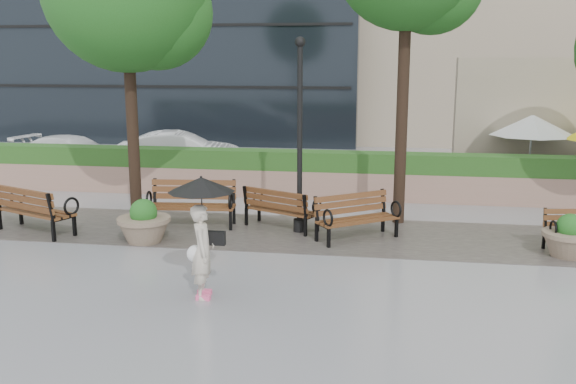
# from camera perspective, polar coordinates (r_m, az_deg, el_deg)

# --- Properties ---
(ground) EXTENTS (100.00, 100.00, 0.00)m
(ground) POSITION_cam_1_polar(r_m,az_deg,el_deg) (12.18, -3.09, -7.37)
(ground) COLOR gray
(ground) RESTS_ON ground
(cobble_strip) EXTENTS (28.00, 3.20, 0.01)m
(cobble_strip) POSITION_cam_1_polar(r_m,az_deg,el_deg) (15.00, -0.70, -3.62)
(cobble_strip) COLOR #383330
(cobble_strip) RESTS_ON ground
(hedge_wall) EXTENTS (24.00, 0.80, 1.35)m
(hedge_wall) POSITION_cam_1_polar(r_m,az_deg,el_deg) (18.71, 1.36, 1.58)
(hedge_wall) COLOR #997062
(hedge_wall) RESTS_ON ground
(asphalt_street) EXTENTS (40.00, 7.00, 0.00)m
(asphalt_street) POSITION_cam_1_polar(r_m,az_deg,el_deg) (22.73, 2.70, 1.72)
(asphalt_street) COLOR black
(asphalt_street) RESTS_ON ground
(bench_0) EXTENTS (2.19, 1.56, 1.10)m
(bench_0) POSITION_cam_1_polar(r_m,az_deg,el_deg) (16.01, -21.51, -2.27)
(bench_0) COLOR brown
(bench_0) RESTS_ON ground
(bench_1) EXTENTS (2.12, 1.01, 1.10)m
(bench_1) POSITION_cam_1_polar(r_m,az_deg,el_deg) (15.62, -8.50, -1.89)
(bench_1) COLOR brown
(bench_1) RESTS_ON ground
(bench_2) EXTENTS (1.94, 1.45, 0.98)m
(bench_2) POSITION_cam_1_polar(r_m,az_deg,el_deg) (15.27, -0.62, -2.23)
(bench_2) COLOR brown
(bench_2) RESTS_ON ground
(bench_3) EXTENTS (1.95, 1.71, 1.01)m
(bench_3) POSITION_cam_1_polar(r_m,az_deg,el_deg) (14.46, 6.14, -3.07)
(bench_3) COLOR brown
(bench_3) RESTS_ON ground
(planter_left) EXTENTS (1.17, 1.17, 0.98)m
(planter_left) POSITION_cam_1_polar(r_m,az_deg,el_deg) (14.50, -12.67, -2.92)
(planter_left) COLOR #7F6B56
(planter_left) RESTS_ON ground
(planter_right) EXTENTS (1.08, 1.08, 0.90)m
(planter_right) POSITION_cam_1_polar(r_m,az_deg,el_deg) (14.35, 23.71, -3.93)
(planter_right) COLOR #7F6B56
(planter_right) RESTS_ON ground
(lamppost) EXTENTS (0.28, 0.28, 4.47)m
(lamppost) POSITION_cam_1_polar(r_m,az_deg,el_deg) (14.68, 1.05, 3.93)
(lamppost) COLOR black
(lamppost) RESTS_ON ground
(patio_umb_white) EXTENTS (2.50, 2.50, 2.30)m
(patio_umb_white) POSITION_cam_1_polar(r_m,az_deg,el_deg) (20.76, 20.88, 5.53)
(patio_umb_white) COLOR black
(patio_umb_white) RESTS_ON ground
(car_left) EXTENTS (4.59, 2.41, 1.27)m
(car_left) POSITION_cam_1_polar(r_m,az_deg,el_deg) (24.12, -18.52, 3.23)
(car_left) COLOR white
(car_left) RESTS_ON ground
(car_right) EXTENTS (4.60, 2.40, 1.44)m
(car_right) POSITION_cam_1_polar(r_m,az_deg,el_deg) (23.04, -9.58, 3.52)
(car_right) COLOR white
(car_right) RESTS_ON ground
(pedestrian) EXTENTS (1.13, 1.13, 2.07)m
(pedestrian) POSITION_cam_1_polar(r_m,az_deg,el_deg) (10.84, -7.64, -2.95)
(pedestrian) COLOR beige
(pedestrian) RESTS_ON ground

